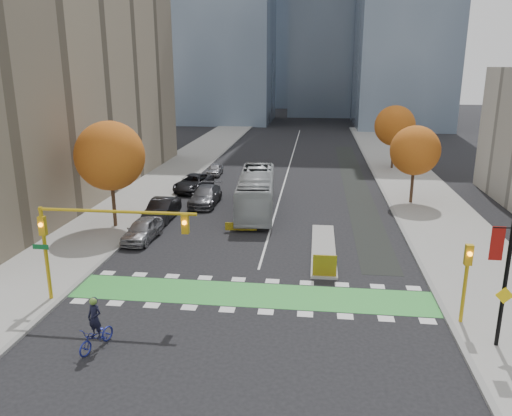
% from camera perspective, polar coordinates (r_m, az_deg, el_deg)
% --- Properties ---
extents(ground, '(300.00, 300.00, 0.00)m').
position_cam_1_polar(ground, '(26.41, -0.99, -11.27)').
color(ground, black).
rests_on(ground, ground).
extents(sidewalk_west, '(7.00, 120.00, 0.15)m').
position_cam_1_polar(sidewalk_west, '(47.92, -13.81, 0.94)').
color(sidewalk_west, gray).
rests_on(sidewalk_west, ground).
extents(sidewalk_east, '(7.00, 120.00, 0.15)m').
position_cam_1_polar(sidewalk_east, '(46.04, 19.49, -0.13)').
color(sidewalk_east, gray).
rests_on(sidewalk_east, ground).
extents(curb_west, '(0.30, 120.00, 0.16)m').
position_cam_1_polar(curb_west, '(46.81, -9.80, 0.82)').
color(curb_west, gray).
rests_on(curb_west, ground).
extents(curb_east, '(0.30, 120.00, 0.16)m').
position_cam_1_polar(curb_east, '(45.39, 15.18, 0.02)').
color(curb_east, gray).
rests_on(curb_east, ground).
extents(bike_crossing, '(20.00, 3.00, 0.01)m').
position_cam_1_polar(bike_crossing, '(27.73, -0.56, -9.86)').
color(bike_crossing, green).
rests_on(bike_crossing, ground).
extents(centre_line, '(0.15, 70.00, 0.01)m').
position_cam_1_polar(centre_line, '(64.49, 3.90, 5.08)').
color(centre_line, silver).
rests_on(centre_line, ground).
extents(bike_lane_paint, '(2.50, 50.00, 0.01)m').
position_cam_1_polar(bike_lane_paint, '(54.78, 11.18, 2.87)').
color(bike_lane_paint, black).
rests_on(bike_lane_paint, ground).
extents(median_island, '(1.60, 10.00, 0.16)m').
position_cam_1_polar(median_island, '(34.42, 7.72, -4.62)').
color(median_island, gray).
rests_on(median_island, ground).
extents(hazard_board, '(1.40, 0.12, 1.30)m').
position_cam_1_polar(hazard_board, '(29.69, 7.85, -6.54)').
color(hazard_board, yellow).
rests_on(hazard_board, median_island).
extents(building_west, '(16.00, 44.00, 25.00)m').
position_cam_1_polar(building_west, '(52.85, -25.05, 14.94)').
color(building_west, gray).
rests_on(building_west, ground).
extents(tree_west, '(5.20, 5.20, 8.22)m').
position_cam_1_polar(tree_west, '(38.97, -16.35, 5.74)').
color(tree_west, '#332114').
rests_on(tree_west, ground).
extents(tree_east_near, '(4.40, 4.40, 7.08)m').
position_cam_1_polar(tree_east_near, '(46.66, 17.72, 6.27)').
color(tree_east_near, '#332114').
rests_on(tree_east_near, ground).
extents(tree_east_far, '(4.80, 4.80, 7.65)m').
position_cam_1_polar(tree_east_far, '(62.33, 15.58, 9.04)').
color(tree_east_far, '#332114').
rests_on(tree_east_far, ground).
extents(traffic_signal_west, '(8.53, 0.56, 5.20)m').
position_cam_1_polar(traffic_signal_west, '(26.60, -18.38, -2.50)').
color(traffic_signal_west, '#BF9914').
rests_on(traffic_signal_west, ground).
extents(traffic_signal_east, '(0.35, 0.43, 4.10)m').
position_cam_1_polar(traffic_signal_east, '(25.63, 22.93, -6.76)').
color(traffic_signal_east, '#BF9914').
rests_on(traffic_signal_east, ground).
extents(banner_lamppost, '(1.65, 0.36, 8.28)m').
position_cam_1_polar(banner_lamppost, '(23.54, 27.03, -4.35)').
color(banner_lamppost, black).
rests_on(banner_lamppost, ground).
extents(cyclist, '(1.34, 2.24, 2.45)m').
position_cam_1_polar(cyclist, '(23.63, -17.81, -13.33)').
color(cyclist, navy).
rests_on(cyclist, ground).
extents(bus, '(3.80, 12.44, 3.41)m').
position_cam_1_polar(bus, '(42.74, 0.03, 1.88)').
color(bus, '#A9AFB1').
rests_on(bus, ground).
extents(parked_car_a, '(2.09, 4.70, 1.57)m').
position_cam_1_polar(parked_car_a, '(36.62, -12.84, -2.44)').
color(parked_car_a, gray).
rests_on(parked_car_a, ground).
extents(parked_car_b, '(1.90, 5.23, 1.71)m').
position_cam_1_polar(parked_car_b, '(41.16, -10.71, -0.18)').
color(parked_car_b, black).
rests_on(parked_car_b, ground).
extents(parked_car_c, '(2.33, 5.66, 1.64)m').
position_cam_1_polar(parked_car_c, '(45.18, -5.80, 1.40)').
color(parked_car_c, '#4F4F54').
rests_on(parked_car_c, ground).
extents(parked_car_d, '(3.41, 6.10, 1.61)m').
position_cam_1_polar(parked_car_d, '(50.44, -7.18, 2.87)').
color(parked_car_d, black).
rests_on(parked_car_d, ground).
extents(parked_car_e, '(1.69, 3.93, 1.32)m').
position_cam_1_polar(parked_car_e, '(57.58, -4.71, 4.42)').
color(parked_car_e, '#9A999E').
rests_on(parked_car_e, ground).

